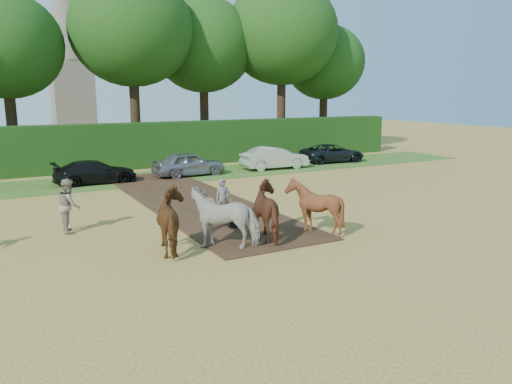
% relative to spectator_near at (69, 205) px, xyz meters
% --- Properties ---
extents(ground, '(120.00, 120.00, 0.00)m').
position_rel_spectator_near_xyz_m(ground, '(4.30, -4.15, -0.97)').
color(ground, gold).
rests_on(ground, ground).
extents(earth_strip, '(4.50, 17.00, 0.05)m').
position_rel_spectator_near_xyz_m(earth_strip, '(5.80, 2.85, -0.95)').
color(earth_strip, '#472D1C').
rests_on(earth_strip, ground).
extents(grass_verge, '(50.00, 5.00, 0.03)m').
position_rel_spectator_near_xyz_m(grass_verge, '(4.30, 9.85, -0.96)').
color(grass_verge, '#38601E').
rests_on(grass_verge, ground).
extents(hedgerow, '(46.00, 1.60, 3.00)m').
position_rel_spectator_near_xyz_m(hedgerow, '(4.30, 14.35, 0.53)').
color(hedgerow, '#14380F').
rests_on(hedgerow, ground).
extents(spectator_near, '(0.79, 0.98, 1.95)m').
position_rel_spectator_near_xyz_m(spectator_near, '(0.00, 0.00, 0.00)').
color(spectator_near, tan).
rests_on(spectator_near, ground).
extents(plough_team, '(6.71, 4.67, 1.97)m').
position_rel_spectator_near_xyz_m(plough_team, '(5.12, -4.17, 0.00)').
color(plough_team, brown).
rests_on(plough_team, ground).
extents(parked_cars, '(31.58, 3.04, 1.49)m').
position_rel_spectator_near_xyz_m(parked_cars, '(8.67, 9.69, -0.28)').
color(parked_cars, white).
rests_on(parked_cars, ground).
extents(treeline, '(48.70, 10.60, 14.21)m').
position_rel_spectator_near_xyz_m(treeline, '(2.60, 17.53, 8.00)').
color(treeline, '#382616').
rests_on(treeline, ground).
extents(church, '(5.20, 5.20, 27.00)m').
position_rel_spectator_near_xyz_m(church, '(8.30, 50.85, 12.76)').
color(church, slate).
rests_on(church, ground).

